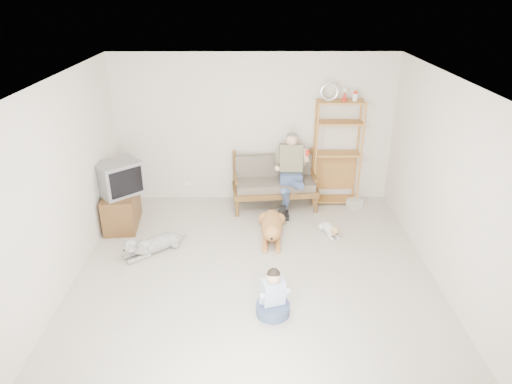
{
  "coord_description": "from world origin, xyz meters",
  "views": [
    {
      "loc": [
        -0.02,
        -5.16,
        3.75
      ],
      "look_at": [
        0.02,
        1.0,
        0.91
      ],
      "focal_mm": 32.0,
      "sensor_mm": 36.0,
      "label": 1
    }
  ],
  "objects_px": {
    "loveseat": "(275,181)",
    "etagere": "(337,152)",
    "tv_stand": "(122,209)",
    "golden_retriever": "(272,227)"
  },
  "relations": [
    {
      "from": "loveseat",
      "to": "golden_retriever",
      "type": "xyz_separation_m",
      "value": [
        -0.09,
        -1.14,
        -0.32
      ]
    },
    {
      "from": "etagere",
      "to": "golden_retriever",
      "type": "xyz_separation_m",
      "value": [
        -1.21,
        -1.29,
        -0.81
      ]
    },
    {
      "from": "loveseat",
      "to": "etagere",
      "type": "relative_size",
      "value": 0.7
    },
    {
      "from": "etagere",
      "to": "tv_stand",
      "type": "xyz_separation_m",
      "value": [
        -3.71,
        -0.88,
        -0.68
      ]
    },
    {
      "from": "loveseat",
      "to": "golden_retriever",
      "type": "bearing_deg",
      "value": -99.76
    },
    {
      "from": "etagere",
      "to": "loveseat",
      "type": "bearing_deg",
      "value": -172.43
    },
    {
      "from": "loveseat",
      "to": "etagere",
      "type": "bearing_deg",
      "value": 2.38
    },
    {
      "from": "etagere",
      "to": "tv_stand",
      "type": "distance_m",
      "value": 3.88
    },
    {
      "from": "etagere",
      "to": "golden_retriever",
      "type": "relative_size",
      "value": 1.62
    },
    {
      "from": "tv_stand",
      "to": "golden_retriever",
      "type": "relative_size",
      "value": 0.68
    }
  ]
}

